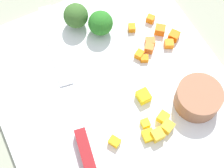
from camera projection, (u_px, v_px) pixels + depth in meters
ground_plane at (112, 90)px, 0.58m from camera, size 4.00×4.00×0.00m
cutting_board at (112, 88)px, 0.57m from camera, size 0.40×0.37×0.01m
prep_bowl at (198, 98)px, 0.54m from camera, size 0.07×0.07×0.04m
chef_knife at (76, 116)px, 0.53m from camera, size 0.33×0.07×0.02m
carrot_dice_0 at (139, 54)px, 0.59m from camera, size 0.02×0.02×0.01m
carrot_dice_1 at (150, 19)px, 0.62m from camera, size 0.02×0.02×0.01m
carrot_dice_2 at (174, 36)px, 0.60m from camera, size 0.02×0.02×0.01m
carrot_dice_3 at (132, 28)px, 0.61m from camera, size 0.02×0.02×0.01m
carrot_dice_4 at (149, 48)px, 0.59m from camera, size 0.02×0.02×0.01m
carrot_dice_5 at (169, 44)px, 0.60m from camera, size 0.02×0.02×0.01m
carrot_dice_6 at (144, 58)px, 0.58m from camera, size 0.02×0.02×0.01m
carrot_dice_7 at (160, 30)px, 0.61m from camera, size 0.02×0.02×0.02m
carrot_dice_8 at (150, 42)px, 0.60m from camera, size 0.02×0.02×0.01m
pepper_dice_0 at (143, 96)px, 0.55m from camera, size 0.02×0.02×0.02m
pepper_dice_1 at (114, 142)px, 0.52m from camera, size 0.02×0.02×0.01m
pepper_dice_2 at (167, 127)px, 0.53m from camera, size 0.02×0.02×0.02m
pepper_dice_3 at (163, 117)px, 0.53m from camera, size 0.02×0.02×0.01m
pepper_dice_4 at (148, 136)px, 0.52m from camera, size 0.02×0.02×0.01m
pepper_dice_5 at (157, 135)px, 0.52m from camera, size 0.02×0.02×0.02m
pepper_dice_6 at (145, 123)px, 0.53m from camera, size 0.01×0.01×0.01m
broccoli_floret_0 at (101, 23)px, 0.59m from camera, size 0.04×0.04×0.05m
broccoli_floret_1 at (75, 16)px, 0.60m from camera, size 0.04×0.04×0.05m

